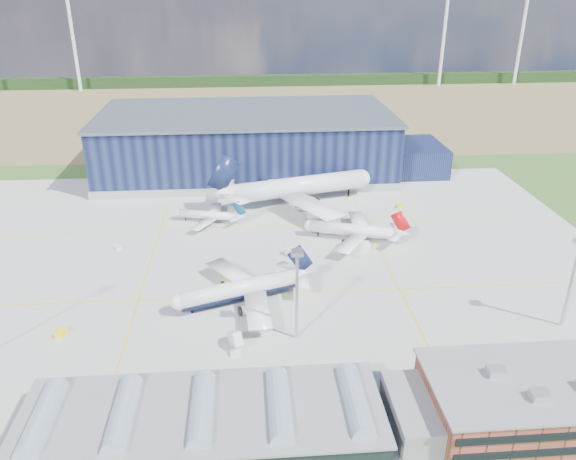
% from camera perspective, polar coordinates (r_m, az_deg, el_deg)
% --- Properties ---
extents(ground, '(600.00, 600.00, 0.00)m').
position_cam_1_polar(ground, '(159.98, -3.71, -4.80)').
color(ground, '#2F5821').
rests_on(ground, ground).
extents(apron, '(220.00, 160.00, 0.08)m').
position_cam_1_polar(apron, '(168.77, -3.78, -3.13)').
color(apron, '#AFAFA9').
rests_on(apron, ground).
extents(farmland, '(600.00, 220.00, 0.01)m').
position_cam_1_polar(farmland, '(367.97, -4.42, 12.18)').
color(farmland, olive).
rests_on(farmland, ground).
extents(treeline, '(600.00, 8.00, 8.00)m').
position_cam_1_polar(treeline, '(445.78, -4.53, 14.87)').
color(treeline, black).
rests_on(treeline, ground).
extents(hangar, '(145.00, 62.00, 26.10)m').
position_cam_1_polar(hangar, '(243.67, -3.57, 8.62)').
color(hangar, black).
rests_on(hangar, ground).
extents(ops_building, '(46.00, 23.00, 10.90)m').
position_cam_1_polar(ops_building, '(121.75, 24.79, -15.26)').
color(ops_building, brown).
rests_on(ops_building, ground).
extents(glass_concourse, '(78.00, 23.00, 8.60)m').
position_cam_1_polar(glass_concourse, '(109.16, -6.67, -18.74)').
color(glass_concourse, black).
rests_on(glass_concourse, ground).
extents(light_mast_center, '(2.60, 2.60, 23.00)m').
position_cam_1_polar(light_mast_center, '(126.73, 0.92, -5.17)').
color(light_mast_center, '#AEAFB4').
rests_on(light_mast_center, ground).
extents(light_mast_east, '(2.60, 2.60, 23.00)m').
position_cam_1_polar(light_mast_east, '(147.23, 27.05, -3.62)').
color(light_mast_east, '#AEAFB4').
rests_on(light_mast_east, ground).
extents(airliner_navy, '(50.61, 50.07, 13.05)m').
position_cam_1_polar(airliner_navy, '(145.13, -5.09, -5.18)').
color(airliner_navy, silver).
rests_on(airliner_navy, ground).
extents(airliner_red, '(43.60, 43.12, 11.32)m').
position_cam_1_polar(airliner_red, '(180.20, 6.49, 0.62)').
color(airliner_red, silver).
rests_on(airliner_red, ground).
extents(airliner_widebody, '(79.23, 78.25, 21.12)m').
position_cam_1_polar(airliner_widebody, '(206.93, 1.19, 5.44)').
color(airliner_widebody, silver).
rests_on(airliner_widebody, ground).
extents(airliner_regional, '(31.67, 31.28, 8.45)m').
position_cam_1_polar(airliner_regional, '(194.68, -8.21, 1.93)').
color(airliner_regional, silver).
rests_on(airliner_regional, ground).
extents(gse_tug_a, '(2.32, 3.47, 1.37)m').
position_cam_1_polar(gse_tug_a, '(145.73, -22.08, -9.67)').
color(gse_tug_a, yellow).
rests_on(gse_tug_a, ground).
extents(gse_tug_b, '(3.26, 3.82, 1.40)m').
position_cam_1_polar(gse_tug_b, '(157.73, -6.14, -5.06)').
color(gse_tug_b, yellow).
rests_on(gse_tug_b, ground).
extents(gse_van_a, '(5.26, 2.31, 2.30)m').
position_cam_1_polar(gse_van_a, '(176.55, 7.44, -1.58)').
color(gse_van_a, silver).
rests_on(gse_van_a, ground).
extents(gse_cart_a, '(2.55, 3.16, 1.19)m').
position_cam_1_polar(gse_cart_a, '(189.17, 2.11, 0.28)').
color(gse_cart_a, silver).
rests_on(gse_cart_a, ground).
extents(gse_van_b, '(5.05, 5.62, 2.40)m').
position_cam_1_polar(gse_van_b, '(170.29, 0.52, -2.36)').
color(gse_van_b, silver).
rests_on(gse_van_b, ground).
extents(gse_tug_c, '(2.78, 3.42, 1.29)m').
position_cam_1_polar(gse_tug_c, '(210.83, 11.37, 2.44)').
color(gse_tug_c, yellow).
rests_on(gse_tug_c, ground).
extents(gse_cart_b, '(3.09, 3.32, 1.20)m').
position_cam_1_polar(gse_cart_b, '(183.07, -16.91, -1.70)').
color(gse_cart_b, silver).
rests_on(gse_cart_b, ground).
extents(gse_van_c, '(5.41, 2.66, 2.58)m').
position_cam_1_polar(gse_van_c, '(136.37, 24.14, -12.31)').
color(gse_van_c, silver).
rests_on(gse_van_c, ground).
extents(airstair, '(3.56, 5.40, 3.21)m').
position_cam_1_polar(airstair, '(131.42, -5.37, -11.25)').
color(airstair, silver).
rests_on(airstair, ground).
extents(car_a, '(3.42, 2.27, 1.08)m').
position_cam_1_polar(car_a, '(132.32, 19.68, -13.11)').
color(car_a, '#99999E').
rests_on(car_a, ground).
extents(car_b, '(4.16, 1.78, 1.33)m').
position_cam_1_polar(car_b, '(121.40, 5.49, -15.31)').
color(car_b, '#99999E').
rests_on(car_b, ground).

